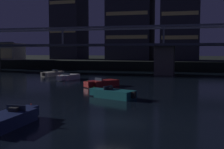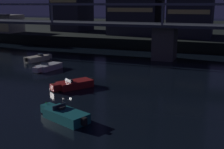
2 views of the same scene
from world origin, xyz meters
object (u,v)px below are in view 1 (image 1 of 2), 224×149
(speedboat_mid_right, at_px, (113,94))
(waterfront_pavilion, at_px, (0,51))
(tower_west_tall, at_px, (131,4))
(speedboat_far_left, at_px, (68,77))
(speedboat_far_right, at_px, (10,119))
(tower_central, at_px, (181,5))
(river_bridge, at_px, (165,52))
(speedboat_near_center, at_px, (102,83))
(speedboat_near_left, at_px, (53,74))

(speedboat_mid_right, bearing_deg, waterfront_pavilion, 135.88)
(tower_west_tall, distance_m, speedboat_mid_right, 52.44)
(speedboat_far_left, xyz_separation_m, speedboat_far_right, (8.20, -27.52, 0.00))
(tower_central, bearing_deg, river_bridge, -96.85)
(tower_west_tall, distance_m, tower_central, 12.85)
(river_bridge, height_order, speedboat_far_right, river_bridge)
(speedboat_near_center, relative_size, speedboat_far_right, 0.92)
(tower_central, distance_m, speedboat_far_right, 63.09)
(speedboat_near_left, bearing_deg, speedboat_near_center, -43.21)
(speedboat_far_right, bearing_deg, river_bridge, 82.17)
(speedboat_near_center, bearing_deg, river_bridge, 74.21)
(speedboat_near_center, distance_m, speedboat_far_left, 10.60)
(tower_central, height_order, speedboat_far_right, tower_central)
(tower_west_tall, bearing_deg, speedboat_near_left, -107.63)
(river_bridge, distance_m, tower_central, 22.10)
(river_bridge, xyz_separation_m, speedboat_far_left, (-13.97, -14.43, -4.04))
(speedboat_near_center, bearing_deg, speedboat_mid_right, -66.44)
(speedboat_near_left, height_order, speedboat_near_center, same)
(speedboat_far_right, bearing_deg, waterfront_pavilion, 126.54)
(speedboat_near_left, relative_size, speedboat_far_left, 0.99)
(waterfront_pavilion, bearing_deg, speedboat_mid_right, -44.12)
(tower_central, bearing_deg, speedboat_far_right, -97.53)
(speedboat_far_right, bearing_deg, tower_west_tall, 94.52)
(river_bridge, distance_m, speedboat_mid_right, 30.47)
(tower_west_tall, distance_m, speedboat_near_center, 43.96)
(speedboat_near_left, distance_m, speedboat_far_left, 7.76)
(waterfront_pavilion, relative_size, speedboat_near_left, 2.40)
(speedboat_mid_right, bearing_deg, tower_central, 84.63)
(speedboat_far_left, bearing_deg, speedboat_near_center, -42.00)
(speedboat_far_right, bearing_deg, tower_central, 82.47)
(speedboat_near_center, bearing_deg, speedboat_near_left, 136.79)
(river_bridge, height_order, tower_west_tall, tower_west_tall)
(tower_central, bearing_deg, speedboat_mid_right, -95.37)
(tower_central, xyz_separation_m, speedboat_far_left, (-16.20, -33.05, -15.73))
(tower_central, xyz_separation_m, waterfront_pavilion, (-47.92, -6.70, -11.71))
(tower_west_tall, distance_m, waterfront_pavilion, 37.90)
(speedboat_near_center, distance_m, speedboat_far_right, 20.43)
(speedboat_near_left, distance_m, speedboat_mid_right, 27.22)
(river_bridge, bearing_deg, speedboat_mid_right, -94.45)
(river_bridge, relative_size, tower_west_tall, 2.92)
(speedboat_far_right, bearing_deg, speedboat_far_left, 106.58)
(river_bridge, relative_size, speedboat_far_left, 16.58)
(waterfront_pavilion, xyz_separation_m, speedboat_near_left, (26.22, -20.87, -4.02))
(speedboat_mid_right, bearing_deg, speedboat_far_left, 126.55)
(speedboat_near_center, distance_m, speedboat_mid_right, 9.37)
(tower_central, height_order, speedboat_mid_right, tower_central)
(tower_central, xyz_separation_m, speedboat_near_left, (-21.71, -27.57, -15.73))
(tower_central, bearing_deg, speedboat_near_left, -128.21)
(river_bridge, relative_size, waterfront_pavilion, 6.99)
(tower_central, distance_m, speedboat_near_left, 38.45)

